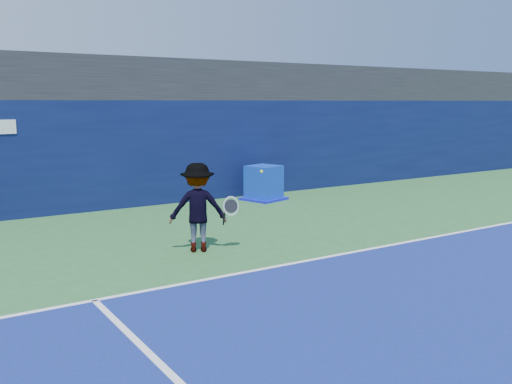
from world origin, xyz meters
The scene contains 7 objects.
ground centered at (0.00, 0.00, 0.00)m, with size 80.00×80.00×0.00m, color #2D6631.
baseline centered at (0.00, 3.00, 0.01)m, with size 24.00×0.10×0.01m, color white.
stadium_band centered at (0.00, 11.50, 3.60)m, with size 36.00×3.00×1.20m, color black.
back_wall_assembly centered at (0.00, 10.50, 1.50)m, with size 36.00×1.03×3.00m.
equipment_cart centered at (2.05, 9.10, 0.48)m, with size 1.36×1.36×1.05m.
tennis_player centered at (-2.35, 4.78, 0.89)m, with size 1.41×1.08×1.78m.
tennis_ball centered at (0.10, 6.23, 1.30)m, with size 0.07×0.07×0.07m.
Camera 1 is at (-7.35, -5.24, 2.97)m, focal length 40.00 mm.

